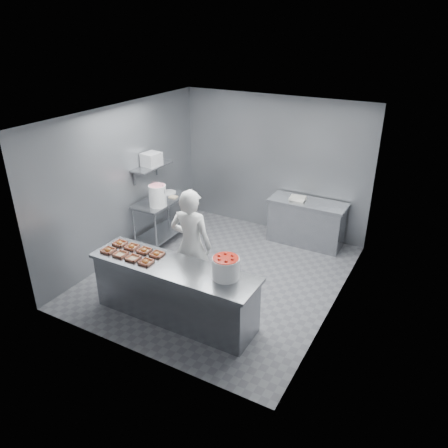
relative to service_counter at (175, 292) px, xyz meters
The scene contains 24 objects.
floor 1.42m from the service_counter, 90.00° to the left, with size 4.50×4.50×0.00m, color #4C4C51.
ceiling 2.71m from the service_counter, 90.00° to the left, with size 4.50×4.50×0.00m, color white.
wall_back 3.72m from the service_counter, 90.00° to the left, with size 4.00×0.04×2.80m, color slate.
wall_left 2.59m from the service_counter, 145.98° to the left, with size 0.04×4.50×2.80m, color slate.
wall_right 2.59m from the service_counter, 34.02° to the left, with size 0.04×4.50×2.80m, color slate.
service_counter is the anchor object (origin of this frame).
prep_table 2.56m from the service_counter, 130.24° to the left, with size 0.60×1.20×0.90m.
back_counter 3.37m from the service_counter, 74.52° to the left, with size 1.50×0.60×0.90m.
wall_shelf 2.88m from the service_counter, 133.03° to the left, with size 0.35×0.90×0.03m, color slate.
tray_0 1.21m from the service_counter, behind, with size 0.19×0.18×0.06m.
tray_1 0.99m from the service_counter, behind, with size 0.19×0.18×0.04m.
tray_2 0.79m from the service_counter, 168.05° to the right, with size 0.19×0.18×0.04m.
tray_3 0.62m from the service_counter, 161.14° to the right, with size 0.19×0.18×0.06m.
tray_4 1.21m from the service_counter, behind, with size 0.19×0.18×0.06m.
tray_5 0.99m from the service_counter, behind, with size 0.19×0.18×0.06m.
tray_6 0.79m from the service_counter, 168.10° to the left, with size 0.19×0.18×0.06m.
tray_7 0.62m from the service_counter, 161.13° to the left, with size 0.19×0.18×0.06m.
worker 0.78m from the service_counter, 97.83° to the left, with size 0.67×0.44×1.85m, color silver.
strawberry_tub 1.02m from the service_counter, ahead, with size 0.37×0.37×0.31m.
glaze_bucket 2.35m from the service_counter, 132.04° to the left, with size 0.34×0.32×0.50m.
bucket_lid 2.93m from the service_counter, 126.77° to the left, with size 0.30×0.30×0.02m, color white.
rag 2.68m from the service_counter, 124.88° to the left, with size 0.15×0.13×0.02m, color #CCB28C.
appliance 2.95m from the service_counter, 132.86° to the left, with size 0.29×0.33×0.25m, color gray.
paper_stack 3.36m from the service_counter, 78.04° to the left, with size 0.30×0.22×0.06m, color silver.
Camera 1 is at (3.25, -5.72, 4.13)m, focal length 35.00 mm.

